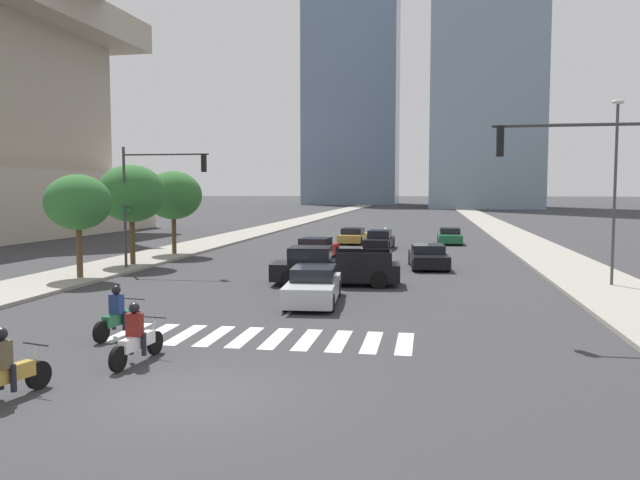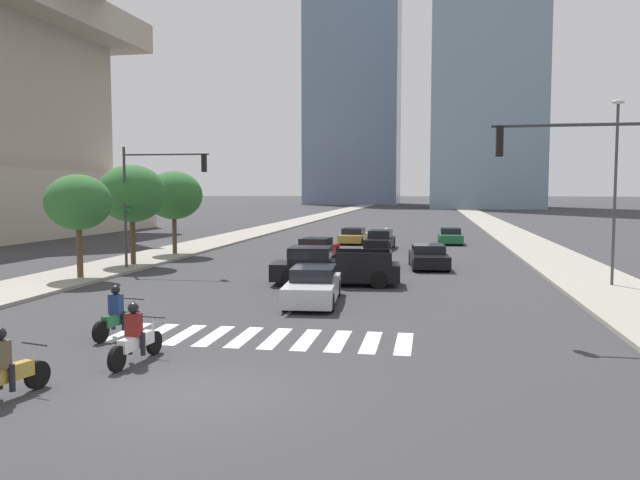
{
  "view_description": "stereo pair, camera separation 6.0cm",
  "coord_description": "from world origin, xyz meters",
  "views": [
    {
      "loc": [
        4.66,
        -12.15,
        4.18
      ],
      "look_at": [
        0.0,
        15.12,
        2.0
      ],
      "focal_mm": 35.91,
      "sensor_mm": 36.0,
      "label": 1
    },
    {
      "loc": [
        4.72,
        -12.14,
        4.18
      ],
      "look_at": [
        0.0,
        15.12,
        2.0
      ],
      "focal_mm": 35.91,
      "sensor_mm": 36.0,
      "label": 2
    }
  ],
  "objects": [
    {
      "name": "street_tree_nearest",
      "position": [
        -11.25,
        14.93,
        3.59
      ],
      "size": [
        3.0,
        3.0,
        4.73
      ],
      "color": "#4C3823",
      "rests_on": "sidewalk_west"
    },
    {
      "name": "sedan_black_0",
      "position": [
        4.65,
        22.38,
        0.58
      ],
      "size": [
        2.27,
        4.54,
        1.24
      ],
      "rotation": [
        0.0,
        0.0,
        -1.48
      ],
      "color": "black",
      "rests_on": "ground"
    },
    {
      "name": "sedan_gold_2",
      "position": [
        -1.15,
        37.27,
        0.56
      ],
      "size": [
        2.01,
        4.51,
        1.21
      ],
      "rotation": [
        0.0,
        0.0,
        1.51
      ],
      "color": "#B28E38",
      "rests_on": "ground"
    },
    {
      "name": "office_tower_left_skyline",
      "position": [
        -17.46,
        172.92,
        37.64
      ],
      "size": [
        25.91,
        23.63,
        87.4
      ],
      "color": "slate",
      "rests_on": "ground"
    },
    {
      "name": "motorcycle_trailing",
      "position": [
        -2.26,
        2.07,
        0.58
      ],
      "size": [
        0.7,
        2.23,
        1.49
      ],
      "rotation": [
        0.0,
        0.0,
        1.46
      ],
      "color": "black",
      "rests_on": "ground"
    },
    {
      "name": "sedan_black_5",
      "position": [
        1.23,
        32.95,
        0.6
      ],
      "size": [
        1.94,
        4.71,
        1.31
      ],
      "rotation": [
        0.0,
        0.0,
        -1.62
      ],
      "color": "black",
      "rests_on": "ground"
    },
    {
      "name": "crosswalk_near",
      "position": [
        -0.0,
        5.12,
        0.0
      ],
      "size": [
        8.55,
        2.6,
        0.01
      ],
      "color": "silver",
      "rests_on": "ground"
    },
    {
      "name": "motorcycle_lead",
      "position": [
        -4.01,
        4.57,
        0.58
      ],
      "size": [
        0.72,
        2.15,
        1.49
      ],
      "rotation": [
        0.0,
        0.0,
        1.4
      ],
      "color": "black",
      "rests_on": "ground"
    },
    {
      "name": "sidewalk_west",
      "position": [
        -12.05,
        30.0,
        0.07
      ],
      "size": [
        4.0,
        260.0,
        0.15
      ],
      "primitive_type": "cube",
      "color": "gray",
      "rests_on": "ground"
    },
    {
      "name": "sedan_red_4",
      "position": [
        -2.08,
        25.94,
        0.59
      ],
      "size": [
        2.28,
        4.38,
        1.27
      ],
      "rotation": [
        0.0,
        0.0,
        1.47
      ],
      "color": "maroon",
      "rests_on": "ground"
    },
    {
      "name": "traffic_signal_far",
      "position": [
        -9.19,
        18.7,
        4.41
      ],
      "size": [
        4.86,
        0.28,
        6.22
      ],
      "color": "#333335",
      "rests_on": "sidewalk_west"
    },
    {
      "name": "pickup_truck",
      "position": [
        0.35,
        15.43,
        0.81
      ],
      "size": [
        5.73,
        2.41,
        1.67
      ],
      "rotation": [
        0.0,
        0.0,
        3.22
      ],
      "color": "black",
      "rests_on": "ground"
    },
    {
      "name": "street_tree_second",
      "position": [
        -11.25,
        20.3,
        3.97
      ],
      "size": [
        3.64,
        3.64,
        5.38
      ],
      "color": "#4C3823",
      "rests_on": "sidewalk_west"
    },
    {
      "name": "motorcycle_third",
      "position": [
        -3.58,
        -0.95,
        0.58
      ],
      "size": [
        0.85,
        2.1,
        1.49
      ],
      "rotation": [
        0.0,
        0.0,
        1.32
      ],
      "color": "black",
      "rests_on": "ground"
    },
    {
      "name": "street_tree_third",
      "position": [
        -11.25,
        26.05,
        3.82
      ],
      "size": [
        3.58,
        3.58,
        5.2
      ],
      "color": "#4C3823",
      "rests_on": "sidewalk_west"
    },
    {
      "name": "traffic_signal_near",
      "position": [
        9.46,
        7.7,
        4.48
      ],
      "size": [
        4.98,
        0.28,
        6.32
      ],
      "rotation": [
        0.0,
        0.0,
        3.14
      ],
      "color": "#333335",
      "rests_on": "sidewalk_east"
    },
    {
      "name": "street_lamp_east",
      "position": [
        12.35,
        16.48,
        4.63
      ],
      "size": [
        0.5,
        0.24,
        7.76
      ],
      "color": "#3F3F42",
      "rests_on": "sidewalk_east"
    },
    {
      "name": "sedan_silver_1",
      "position": [
        0.48,
        10.86,
        0.62
      ],
      "size": [
        2.09,
        4.83,
        1.33
      ],
      "rotation": [
        0.0,
        0.0,
        -1.5
      ],
      "color": "#B7BABF",
      "rests_on": "ground"
    },
    {
      "name": "sidewalk_east",
      "position": [
        12.05,
        30.0,
        0.07
      ],
      "size": [
        4.0,
        260.0,
        0.15
      ],
      "primitive_type": "cube",
      "color": "gray",
      "rests_on": "ground"
    },
    {
      "name": "ground_plane",
      "position": [
        0.0,
        0.0,
        0.0
      ],
      "size": [
        800.0,
        800.0,
        0.0
      ],
      "primitive_type": "plane",
      "color": "#333335"
    },
    {
      "name": "lane_divider_center",
      "position": [
        0.0,
        33.12,
        0.0
      ],
      "size": [
        0.14,
        50.0,
        0.01
      ],
      "color": "silver",
      "rests_on": "ground"
    },
    {
      "name": "sedan_green_3",
      "position": [
        6.25,
        38.24,
        0.57
      ],
      "size": [
        1.86,
        4.27,
        1.22
      ],
      "rotation": [
        0.0,
        0.0,
        -1.54
      ],
      "color": "#1E6038",
      "rests_on": "ground"
    }
  ]
}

